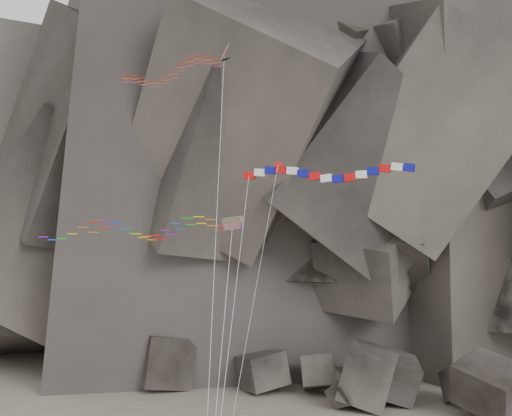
% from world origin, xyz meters
% --- Properties ---
extents(headland, '(110.00, 70.00, 84.00)m').
position_xyz_m(headland, '(0.00, 70.00, 42.00)').
color(headland, '#5A524A').
rests_on(headland, ground).
extents(boulder_field, '(57.12, 16.77, 8.37)m').
position_xyz_m(boulder_field, '(4.20, 34.17, 2.44)').
color(boulder_field, '#47423F').
rests_on(boulder_field, ground).
extents(delta_kite, '(11.57, 16.99, 33.34)m').
position_xyz_m(delta_kite, '(-8.40, 4.52, 33.01)').
color(delta_kite, red).
rests_on(delta_kite, ground).
extents(banner_kite, '(12.50, 15.75, 23.70)m').
position_xyz_m(banner_kite, '(4.18, 2.77, 24.64)').
color(banner_kite, red).
rests_on(banner_kite, ground).
extents(parafoil_kite, '(15.54, 10.96, 19.89)m').
position_xyz_m(parafoil_kite, '(-9.29, -1.41, 20.67)').
color(parafoil_kite, gold).
rests_on(parafoil_kite, ground).
extents(pennant_kite, '(2.46, 13.67, 23.82)m').
position_xyz_m(pennant_kite, '(0.22, -2.07, 18.78)').
color(pennant_kite, red).
rests_on(pennant_kite, ground).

